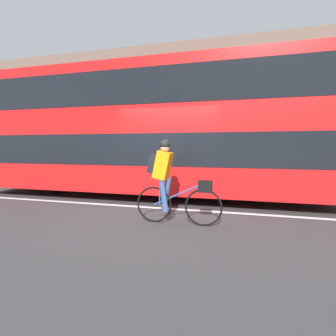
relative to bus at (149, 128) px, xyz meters
The scene contains 7 objects.
ground_plane 2.71m from the bus, 60.10° to the right, with size 80.00×80.00×0.00m, color #38383A.
road_center_line 2.63m from the bus, 57.29° to the right, with size 50.00×0.14×0.01m, color silver.
sidewalk_curb 4.63m from the bus, 78.02° to the left, with size 60.00×2.11×0.11m.
building_facade 5.47m from the bus, 80.71° to the left, with size 60.00×0.30×6.54m.
bus is the anchor object (origin of this frame).
cyclist_on_bike 3.08m from the bus, 62.55° to the right, with size 1.73×0.32×1.67m.
street_sign_post 4.14m from the bus, 105.54° to the left, with size 0.36×0.09×2.58m.
Camera 1 is at (1.79, -5.97, 1.54)m, focal length 28.00 mm.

